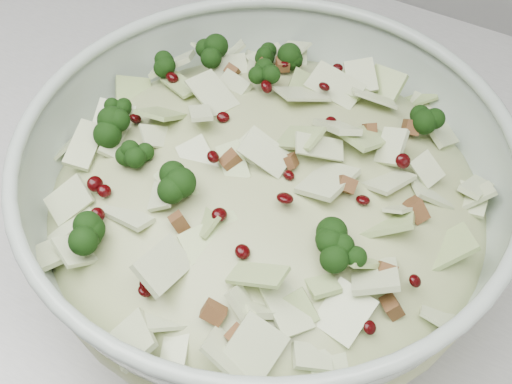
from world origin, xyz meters
TOP-DOWN VIEW (x-y plane):
  - counter at (0.00, 1.70)m, footprint 3.60×0.60m
  - mixing_bowl at (0.43, 1.60)m, footprint 0.38×0.38m
  - salad at (0.43, 1.60)m, footprint 0.33×0.33m

SIDE VIEW (x-z plane):
  - counter at x=0.00m, z-range 0.00..0.90m
  - mixing_bowl at x=0.43m, z-range 0.90..1.03m
  - salad at x=0.43m, z-range 0.92..1.06m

